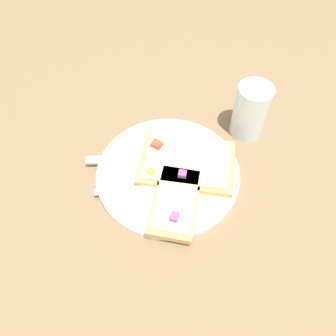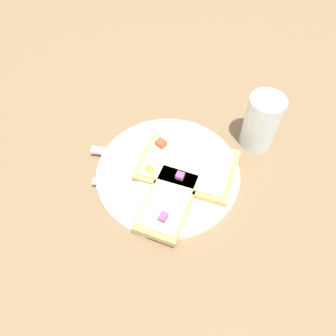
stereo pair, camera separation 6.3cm
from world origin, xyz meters
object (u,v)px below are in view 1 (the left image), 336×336
Objects in this scene: fork at (156,188)px; drinking_glass at (250,111)px; plate at (168,173)px; pizza_slice_corner at (176,200)px; pizza_slice_main at (186,162)px; knife at (130,159)px.

fork is 0.25m from drinking_glass.
plate is 0.21m from drinking_glass.
pizza_slice_corner is (-0.05, -0.01, 0.01)m from fork.
pizza_slice_main is at bearing -3.22° from pizza_slice_corner.
pizza_slice_main is 1.34× the size of pizza_slice_corner.
drinking_glass is (0.00, -0.17, 0.04)m from pizza_slice_main.
plate is 1.70× the size of pizza_slice_corner.
fork reaches higher than plate.
knife is 0.81× the size of pizza_slice_main.
knife is at bearing 73.13° from drinking_glass.
knife is at bearing 53.49° from pizza_slice_corner.
pizza_slice_main is at bearing -105.30° from plate.
fork is 1.11× the size of pizza_slice_corner.
pizza_slice_main is at bearing -7.54° from knife.
drinking_glass is (0.06, -0.24, 0.04)m from pizza_slice_corner.
knife is 1.53× the size of drinking_glass.
pizza_slice_corner is (-0.07, 0.03, 0.02)m from plate.
knife is at bearing 123.63° from fork.
drinking_glass is at bearing -92.48° from plate.
pizza_slice_corner is at bearing -49.05° from knife.
drinking_glass is (0.01, -0.25, 0.04)m from fork.
pizza_slice_corner is (-0.06, 0.07, 0.00)m from pizza_slice_main.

